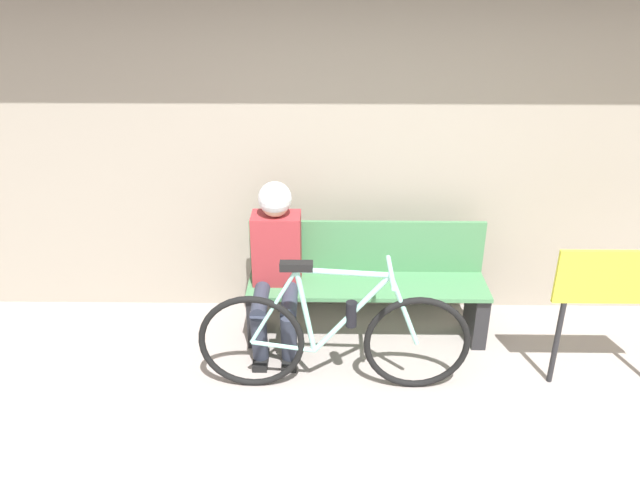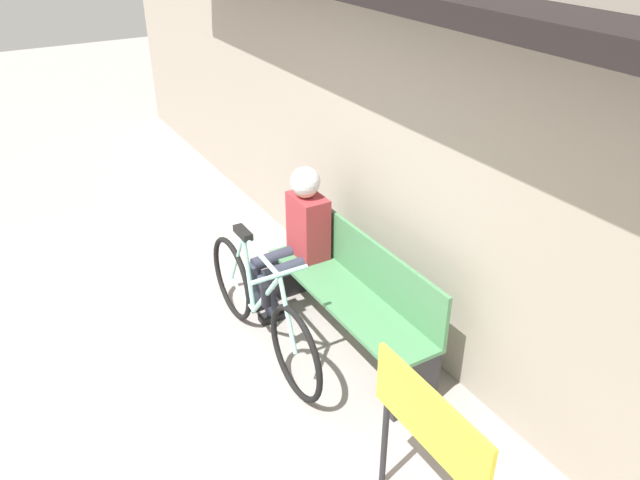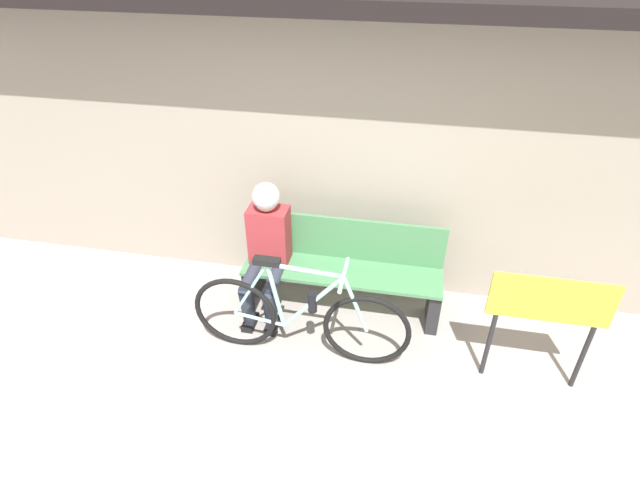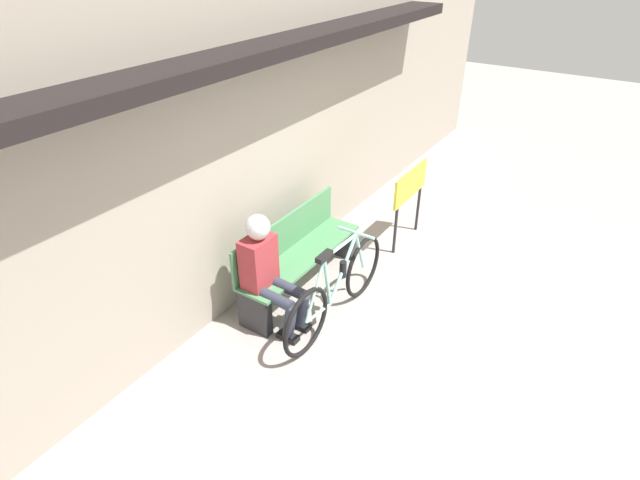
% 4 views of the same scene
% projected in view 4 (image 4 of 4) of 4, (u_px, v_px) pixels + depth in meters
% --- Properties ---
extents(ground_plane, '(24.00, 24.00, 0.00)m').
position_uv_depth(ground_plane, '(482.00, 362.00, 4.55)').
color(ground_plane, gray).
extents(storefront_wall, '(12.00, 0.56, 3.20)m').
position_uv_depth(storefront_wall, '(258.00, 135.00, 4.85)').
color(storefront_wall, '#9E9384').
rests_on(storefront_wall, ground_plane).
extents(park_bench_near, '(1.71, 0.42, 0.84)m').
position_uv_depth(park_bench_near, '(298.00, 256.00, 5.32)').
color(park_bench_near, '#477F51').
rests_on(park_bench_near, ground_plane).
extents(bicycle, '(1.74, 0.40, 0.92)m').
position_uv_depth(bicycle, '(337.00, 289.00, 4.86)').
color(bicycle, black).
rests_on(bicycle, ground_plane).
extents(person_seated, '(0.34, 0.61, 1.20)m').
position_uv_depth(person_seated, '(267.00, 266.00, 4.66)').
color(person_seated, '#2D3342').
rests_on(person_seated, ground_plane).
extents(signboard, '(0.83, 0.04, 0.97)m').
position_uv_depth(signboard, '(410.00, 189.00, 5.97)').
color(signboard, '#232326').
rests_on(signboard, ground_plane).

